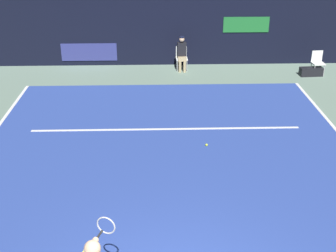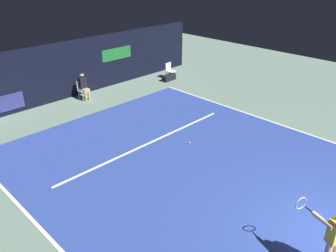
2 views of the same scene
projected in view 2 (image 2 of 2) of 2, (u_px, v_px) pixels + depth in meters
ground_plane at (189, 165)px, 11.14m from camera, size 31.46×31.46×0.00m
court_surface at (189, 165)px, 11.14m from camera, size 9.69×11.31×0.01m
line_sideline_left at (267, 120)px, 14.17m from camera, size 0.10×11.31×0.01m
line_sideline_right at (53, 242)px, 8.10m from camera, size 0.10×11.31×0.01m
line_service at (148, 143)px, 12.40m from camera, size 7.56×0.10×0.01m
back_wall at (57, 72)px, 15.79m from camera, size 16.53×0.33×2.60m
tennis_player at (334, 237)px, 6.90m from camera, size 0.50×1.05×1.73m
line_judge_on_chair at (83, 86)px, 15.97m from camera, size 0.46×0.54×1.32m
courtside_chair_near at (170, 70)px, 18.89m from camera, size 0.47×0.44×0.88m
tennis_ball at (189, 143)px, 12.37m from camera, size 0.07×0.07×0.07m
equipment_bag at (169, 78)px, 18.74m from camera, size 0.86×0.38×0.32m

